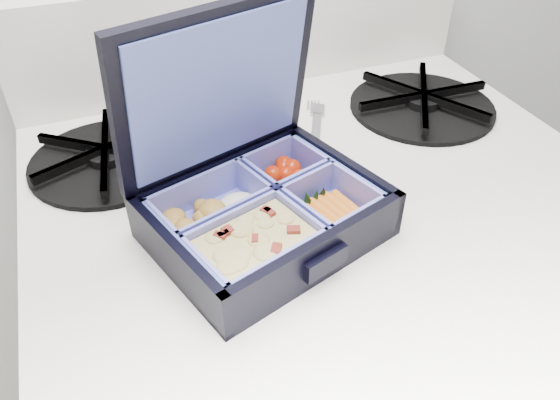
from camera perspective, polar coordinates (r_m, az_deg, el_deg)
name	(u,v)px	position (r m, az deg, el deg)	size (l,w,h in m)	color
bento_box	(266,215)	(0.53, -1.50, -1.60)	(0.21, 0.16, 0.05)	black
burner_grate	(423,99)	(0.77, 14.71, 10.15)	(0.19, 0.19, 0.03)	black
burner_grate_rear	(107,156)	(0.66, -17.64, 4.43)	(0.18, 0.18, 0.02)	black
fork	(315,141)	(0.68, 3.69, 6.22)	(0.02, 0.16, 0.01)	#A1A2B0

